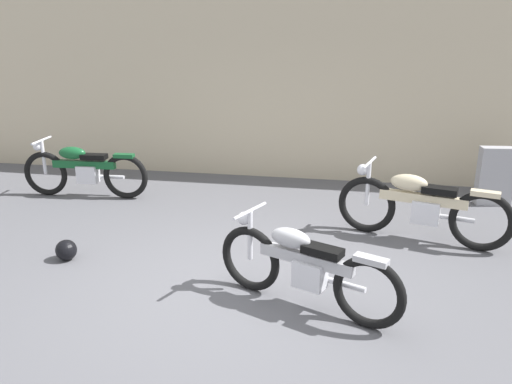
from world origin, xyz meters
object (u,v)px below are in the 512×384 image
(motorcycle_cream, at_px, (421,206))
(motorcycle_green, at_px, (84,170))
(helmet, at_px, (66,250))
(stone_marker, at_px, (495,176))
(motorcycle_silver, at_px, (304,267))

(motorcycle_cream, distance_m, motorcycle_green, 5.19)
(helmet, distance_m, motorcycle_green, 2.46)
(stone_marker, relative_size, motorcycle_silver, 0.49)
(motorcycle_cream, bearing_deg, motorcycle_silver, 71.36)
(helmet, relative_size, motorcycle_silver, 0.13)
(stone_marker, distance_m, motorcycle_cream, 2.13)
(motorcycle_silver, bearing_deg, motorcycle_green, -13.19)
(helmet, bearing_deg, stone_marker, 29.09)
(motorcycle_cream, height_order, motorcycle_green, motorcycle_cream)
(stone_marker, bearing_deg, helmet, -150.91)
(helmet, xyz_separation_m, motorcycle_silver, (2.87, -0.56, 0.31))
(motorcycle_cream, bearing_deg, helmet, 33.70)
(helmet, relative_size, motorcycle_green, 0.12)
(stone_marker, distance_m, motorcycle_green, 6.47)
(helmet, distance_m, motorcycle_silver, 2.94)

